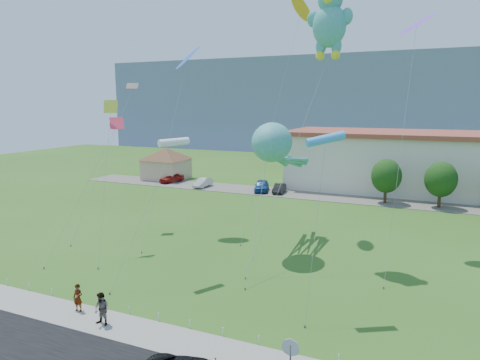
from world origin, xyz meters
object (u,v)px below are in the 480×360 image
parked_car_red (172,178)px  parked_car_silver (203,183)px  pavilion (166,161)px  parked_car_blue (262,186)px  stop_sign (290,352)px  teddy_bear_kite (330,20)px  pedestrian_right (102,309)px  octopus_kite (276,149)px  parked_car_black (279,188)px  pedestrian_left (78,298)px

parked_car_red → parked_car_silver: bearing=3.7°
pavilion → parked_car_blue: bearing=-10.5°
stop_sign → teddy_bear_kite: bearing=98.4°
pedestrian_right → teddy_bear_kite: size_ratio=0.09×
parked_car_silver → octopus_kite: 29.18m
parked_car_black → pavilion: bearing=164.1°
stop_sign → parked_car_black: 41.07m
stop_sign → parked_car_silver: (-24.76, 38.33, -1.16)m
pedestrian_left → pedestrian_right: (2.38, -0.72, 0.11)m
parked_car_black → pedestrian_right: bearing=-93.0°
pavilion → pedestrian_right: bearing=-61.2°
pedestrian_right → pavilion: bearing=122.4°
stop_sign → teddy_bear_kite: teddy_bear_kite is taller
pedestrian_right → octopus_kite: octopus_kite is taller
pedestrian_right → parked_car_silver: size_ratio=0.47×
pavilion → parked_car_red: bearing=-44.1°
pedestrian_right → parked_car_silver: (-13.80, 37.15, -0.32)m
parked_car_red → parked_car_silver: (6.23, -1.45, -0.05)m
octopus_kite → parked_car_silver: bearing=130.6°
parked_car_silver → teddy_bear_kite: teddy_bear_kite is taller
parked_car_red → pavilion: bearing=152.7°
stop_sign → parked_car_red: size_ratio=0.61×
stop_sign → parked_car_blue: bearing=112.2°
parked_car_silver → parked_car_red: bearing=167.6°
parked_car_red → teddy_bear_kite: 40.32m
stop_sign → parked_car_blue: 42.04m
parked_car_red → parked_car_blue: size_ratio=0.90×
parked_car_silver → octopus_kite: bearing=-48.7°
parked_car_blue → parked_car_black: bearing=-17.4°
parked_car_red → teddy_bear_kite: teddy_bear_kite is taller
parked_car_silver → parked_car_black: 11.51m
parked_car_black → octopus_kite: size_ratio=0.27×
pavilion → stop_sign: bearing=-51.6°
parked_car_red → octopus_kite: size_ratio=0.30×
parked_car_blue → teddy_bear_kite: (13.34, -21.90, 17.18)m
pavilion → parked_car_red: 4.16m
pedestrian_right → stop_sign: bearing=-2.5°
parked_car_red → parked_car_silver: parked_car_red is taller
parked_car_silver → teddy_bear_kite: bearing=-43.1°
pedestrian_left → parked_car_red: 41.78m
pavilion → octopus_kite: (27.05, -25.25, 5.39)m
parked_car_silver → parked_car_black: size_ratio=1.06×
pavilion → stop_sign: 53.90m
pavilion → parked_car_blue: (17.64, -3.28, -2.19)m
pedestrian_left → teddy_bear_kite: bearing=47.2°
pedestrian_right → teddy_bear_kite: bearing=65.6°
stop_sign → parked_car_red: stop_sign is taller
pedestrian_right → parked_car_red: 43.48m
parked_car_red → parked_car_silver: size_ratio=1.05×
octopus_kite → pedestrian_right: bearing=-106.0°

